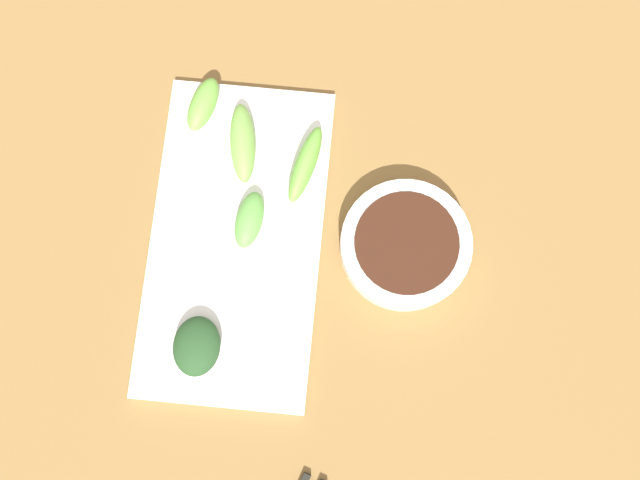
% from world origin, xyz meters
% --- Properties ---
extents(tabletop, '(2.10, 2.10, 0.02)m').
position_xyz_m(tabletop, '(0.00, 0.00, 0.01)').
color(tabletop, olive).
rests_on(tabletop, ground).
extents(sauce_bowl, '(0.14, 0.14, 0.03)m').
position_xyz_m(sauce_bowl, '(-0.12, -0.03, 0.04)').
color(sauce_bowl, white).
rests_on(sauce_bowl, tabletop).
extents(serving_plate, '(0.19, 0.36, 0.01)m').
position_xyz_m(serving_plate, '(0.07, -0.02, 0.03)').
color(serving_plate, white).
rests_on(serving_plate, tabletop).
extents(broccoli_stalk_0, '(0.04, 0.10, 0.03)m').
position_xyz_m(broccoli_stalk_0, '(0.07, -0.13, 0.05)').
color(broccoli_stalk_0, '#75AD4A').
rests_on(broccoli_stalk_0, serving_plate).
extents(broccoli_stalk_1, '(0.04, 0.09, 0.03)m').
position_xyz_m(broccoli_stalk_1, '(-0.00, -0.11, 0.05)').
color(broccoli_stalk_1, '#6CB941').
rests_on(broccoli_stalk_1, serving_plate).
extents(broccoli_stalk_2, '(0.04, 0.07, 0.03)m').
position_xyz_m(broccoli_stalk_2, '(0.06, -0.04, 0.04)').
color(broccoli_stalk_2, '#5EA446').
rests_on(broccoli_stalk_2, serving_plate).
extents(broccoli_stalk_3, '(0.04, 0.07, 0.03)m').
position_xyz_m(broccoli_stalk_3, '(0.12, -0.17, 0.04)').
color(broccoli_stalk_3, '#6DAF43').
rests_on(broccoli_stalk_3, serving_plate).
extents(broccoli_leafy_4, '(0.05, 0.06, 0.03)m').
position_xyz_m(broccoli_leafy_4, '(0.09, 0.10, 0.05)').
color(broccoli_leafy_4, '#234722').
rests_on(broccoli_leafy_4, serving_plate).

